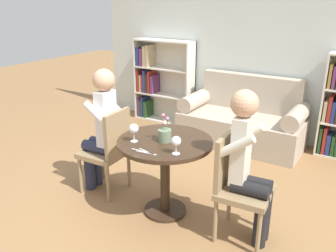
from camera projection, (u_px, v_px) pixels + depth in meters
ground_plane at (165, 211)px, 3.41m from camera, size 16.00×16.00×0.00m
back_wall at (259, 42)px, 4.87m from camera, size 5.20×0.05×2.70m
round_table at (165, 157)px, 3.21m from camera, size 0.86×0.86×0.73m
couch at (243, 122)px, 4.89m from camera, size 1.64×0.80×0.92m
bookshelf_left at (158, 81)px, 5.77m from camera, size 1.00×0.28×1.31m
chair_left at (109, 148)px, 3.59m from camera, size 0.44×0.44×0.90m
chair_right at (237, 183)px, 2.92m from camera, size 0.45×0.45×0.90m
person_left at (101, 127)px, 3.56m from camera, size 0.43×0.35×1.30m
person_right at (249, 163)px, 2.81m from camera, size 0.43×0.36×1.28m
wine_glass_left at (134, 129)px, 3.09m from camera, size 0.09×0.09×0.16m
wine_glass_right at (176, 142)px, 2.85m from camera, size 0.08×0.08×0.15m
flower_vase at (165, 133)px, 3.11m from camera, size 0.12×0.12×0.26m
knife_left_setting at (141, 151)px, 2.94m from camera, size 0.19×0.02×0.00m
fork_left_setting at (146, 153)px, 2.90m from camera, size 0.19×0.03×0.00m
knife_right_setting at (147, 152)px, 2.92m from camera, size 0.19×0.05×0.00m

